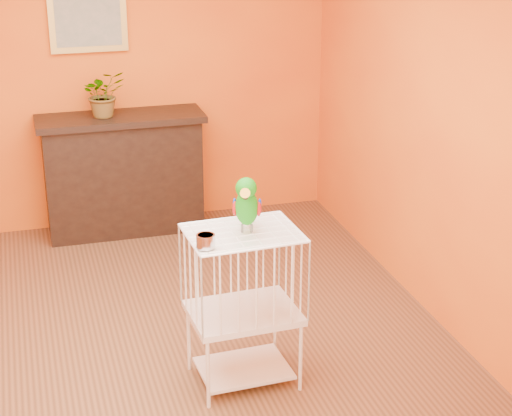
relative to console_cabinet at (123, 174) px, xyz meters
name	(u,v)px	position (x,y,z in m)	size (l,w,h in m)	color
ground	(141,349)	(-0.18, -2.01, -0.51)	(4.50, 4.50, 0.00)	brown
room_shell	(128,109)	(-0.18, -2.01, 1.08)	(4.50, 4.50, 4.50)	orange
console_cabinet	(123,174)	(0.00, 0.00, 0.00)	(1.36, 0.49, 1.01)	black
potted_plant	(104,98)	(-0.12, 0.02, 0.65)	(0.34, 0.38, 0.29)	#26722D
framed_picture	(88,21)	(-0.18, 0.20, 1.24)	(0.62, 0.04, 0.50)	gold
birdcage	(243,305)	(0.36, -2.53, -0.01)	(0.64, 0.51, 0.96)	white
feed_cup	(206,241)	(0.11, -2.69, 0.49)	(0.10, 0.10, 0.07)	silver
parrot	(247,204)	(0.38, -2.53, 0.62)	(0.18, 0.30, 0.34)	#59544C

